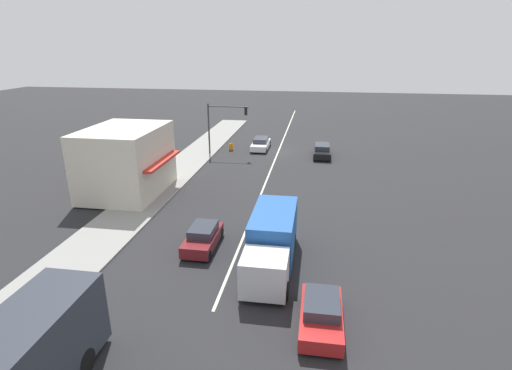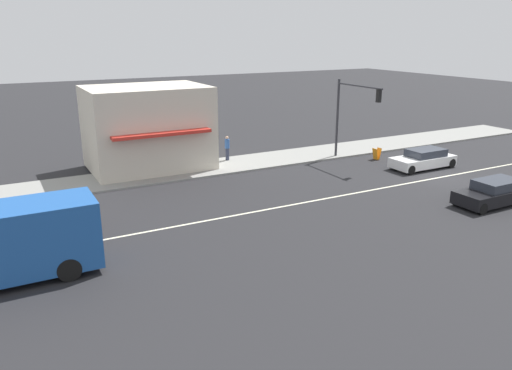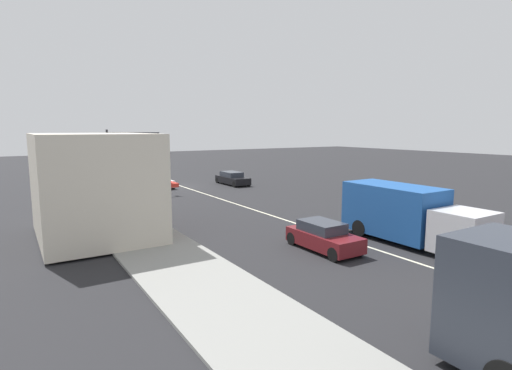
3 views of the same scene
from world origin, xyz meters
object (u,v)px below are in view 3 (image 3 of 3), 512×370
object	(u,v)px
delivery_truck	(408,215)
suv_black	(232,178)
sedan_maroon	(324,237)
warning_aframe_sign	(127,187)
van_white	(158,181)
traffic_signal_main	(125,151)
pedestrian	(94,201)

from	to	relation	value
delivery_truck	suv_black	size ratio (longest dim) A/B	1.65
sedan_maroon	warning_aframe_sign	bearing A→B (deg)	-81.86
delivery_truck	van_white	xyz separation A→B (m)	(4.40, -25.93, -0.83)
warning_aframe_sign	suv_black	world-z (taller)	suv_black
traffic_signal_main	pedestrian	distance (m)	9.11
warning_aframe_sign	van_white	world-z (taller)	van_white
pedestrian	delivery_truck	xyz separation A→B (m)	(-12.33, 14.94, 0.43)
warning_aframe_sign	delivery_truck	world-z (taller)	delivery_truck
warning_aframe_sign	delivery_truck	distance (m)	25.99
pedestrian	warning_aframe_sign	bearing A→B (deg)	-114.94
suv_black	delivery_truck	bearing A→B (deg)	83.26
traffic_signal_main	van_white	xyz separation A→B (m)	(-3.92, -3.33, -3.27)
traffic_signal_main	delivery_truck	world-z (taller)	traffic_signal_main
delivery_truck	suv_black	xyz separation A→B (m)	(-2.80, -23.69, -0.83)
traffic_signal_main	suv_black	world-z (taller)	traffic_signal_main
pedestrian	suv_black	bearing A→B (deg)	-149.95
traffic_signal_main	warning_aframe_sign	size ratio (longest dim) A/B	6.69
sedan_maroon	van_white	bearing A→B (deg)	-90.00
pedestrian	suv_black	xyz separation A→B (m)	(-15.13, -8.75, -0.40)
pedestrian	van_white	world-z (taller)	pedestrian
van_white	suv_black	distance (m)	7.54
pedestrian	sedan_maroon	world-z (taller)	pedestrian
warning_aframe_sign	suv_black	distance (m)	10.61
warning_aframe_sign	delivery_truck	size ratio (longest dim) A/B	0.11
pedestrian	van_white	size ratio (longest dim) A/B	0.38
delivery_truck	van_white	size ratio (longest dim) A/B	1.64
traffic_signal_main	warning_aframe_sign	xyz separation A→B (m)	(-0.57, -2.18, -3.47)
warning_aframe_sign	delivery_truck	xyz separation A→B (m)	(-7.76, 24.78, 1.04)
pedestrian	warning_aframe_sign	distance (m)	10.87
traffic_signal_main	van_white	size ratio (longest dim) A/B	1.22
pedestrian	warning_aframe_sign	world-z (taller)	pedestrian
traffic_signal_main	van_white	world-z (taller)	traffic_signal_main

